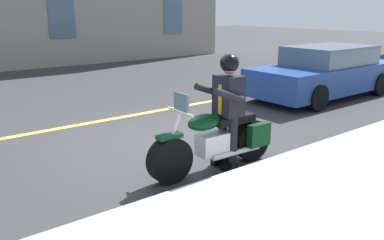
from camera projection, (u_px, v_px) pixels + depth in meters
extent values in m
plane|color=#333335|center=(162.00, 142.00, 7.27)|extent=(80.00, 80.00, 0.00)
cube|color=#E5DB4C|center=(112.00, 119.00, 8.79)|extent=(60.00, 0.16, 0.01)
cylinder|color=black|center=(170.00, 160.00, 5.50)|extent=(0.67, 0.23, 0.66)
cylinder|color=black|center=(251.00, 140.00, 6.37)|extent=(0.67, 0.23, 0.66)
cube|color=silver|center=(215.00, 143.00, 5.92)|extent=(0.57, 0.30, 0.32)
ellipsoid|color=black|center=(204.00, 122.00, 5.72)|extent=(0.57, 0.30, 0.24)
cube|color=black|center=(233.00, 119.00, 6.03)|extent=(0.71, 0.31, 0.12)
cube|color=black|center=(259.00, 135.00, 6.13)|extent=(0.40, 0.14, 0.36)
cube|color=black|center=(240.00, 128.00, 6.47)|extent=(0.40, 0.14, 0.36)
cylinder|color=silver|center=(171.00, 142.00, 5.44)|extent=(0.35, 0.06, 0.76)
cylinder|color=silver|center=(180.00, 112.00, 5.42)|extent=(0.06, 0.60, 0.04)
cube|color=black|center=(169.00, 136.00, 5.41)|extent=(0.37, 0.17, 0.06)
cylinder|color=silver|center=(237.00, 152.00, 6.01)|extent=(0.90, 0.12, 0.08)
cube|color=slate|center=(181.00, 103.00, 5.40)|extent=(0.05, 0.32, 0.28)
cylinder|color=black|center=(233.00, 142.00, 5.97)|extent=(0.14, 0.14, 0.84)
cube|color=black|center=(229.00, 166.00, 6.04)|extent=(0.26, 0.12, 0.10)
cylinder|color=black|center=(222.00, 138.00, 6.16)|extent=(0.14, 0.14, 0.84)
cube|color=black|center=(219.00, 161.00, 6.22)|extent=(0.26, 0.12, 0.10)
cube|color=black|center=(229.00, 95.00, 5.88)|extent=(0.34, 0.41, 0.60)
cube|color=#B28C14|center=(220.00, 99.00, 5.80)|extent=(0.03, 0.07, 0.44)
cylinder|color=black|center=(229.00, 96.00, 5.59)|extent=(0.55, 0.12, 0.28)
cylinder|color=black|center=(210.00, 91.00, 5.93)|extent=(0.55, 0.12, 0.28)
sphere|color=tan|center=(229.00, 67.00, 5.76)|extent=(0.22, 0.22, 0.22)
sphere|color=black|center=(229.00, 63.00, 5.75)|extent=(0.28, 0.28, 0.28)
cube|color=navy|center=(323.00, 77.00, 10.89)|extent=(4.60, 1.80, 0.70)
cube|color=slate|center=(329.00, 57.00, 10.86)|extent=(2.40, 1.60, 0.60)
cylinder|color=black|center=(317.00, 98.00, 9.45)|extent=(0.64, 0.22, 0.64)
cylinder|color=black|center=(264.00, 87.00, 10.74)|extent=(0.64, 0.22, 0.64)
cylinder|color=black|center=(379.00, 84.00, 11.16)|extent=(0.64, 0.22, 0.64)
cylinder|color=black|center=(327.00, 77.00, 12.46)|extent=(0.64, 0.22, 0.64)
cube|color=slate|center=(173.00, 17.00, 19.81)|extent=(1.10, 0.06, 1.60)
cube|color=slate|center=(62.00, 18.00, 16.46)|extent=(1.10, 0.06, 1.60)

